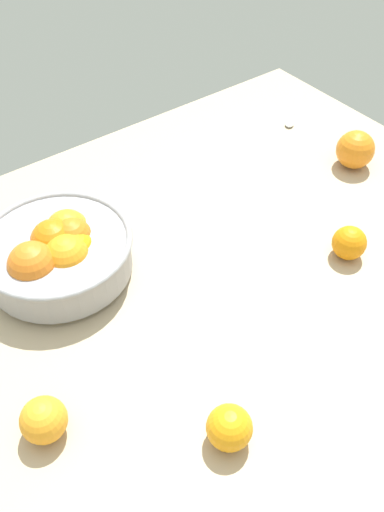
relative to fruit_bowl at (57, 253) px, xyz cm
name	(u,v)px	position (x,y,z in cm)	size (l,w,h in cm)	color
ground_plane	(197,291)	(18.47, -18.15, -6.75)	(142.84, 107.59, 3.00)	tan
fruit_bowl	(57,253)	(0.00, 0.00, 0.00)	(28.23, 28.23, 11.66)	#99999E
loose_orange_0	(229,428)	(4.10, -44.90, -1.84)	(6.84, 6.84, 6.84)	orange
loose_orange_1	(349,243)	(46.92, -29.25, -1.92)	(6.66, 6.66, 6.66)	orange
loose_orange_2	(44,420)	(-16.74, -27.89, -1.75)	(7.00, 7.00, 7.00)	orange
loose_orange_3	(355,150)	(70.36, -9.82, -0.88)	(8.76, 8.76, 8.76)	orange
spoon	(292,116)	(73.60, 13.64, -4.82)	(13.71, 11.08, 1.00)	silver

